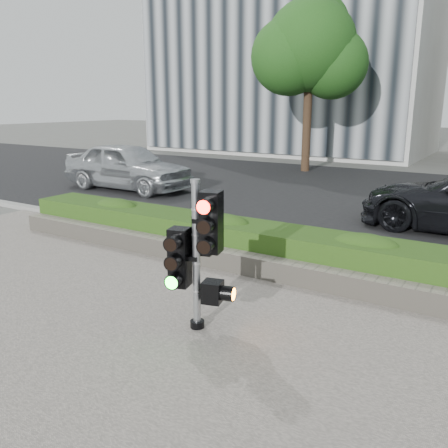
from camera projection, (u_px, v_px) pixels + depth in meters
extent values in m
plane|color=#51514C|center=(199.00, 320.00, 6.47)|extent=(120.00, 120.00, 0.00)
cube|color=#9E9389|center=(46.00, 420.00, 4.41)|extent=(16.00, 11.00, 0.03)
cube|color=black|center=(384.00, 199.00, 14.68)|extent=(60.00, 13.00, 0.02)
cube|color=gray|center=(294.00, 255.00, 9.04)|extent=(60.00, 0.25, 0.12)
cube|color=gray|center=(264.00, 267.00, 7.98)|extent=(12.00, 0.32, 0.34)
cube|color=#467C26|center=(281.00, 248.00, 8.47)|extent=(12.00, 1.00, 0.68)
cube|color=#B7B7B2|center=(295.00, 23.00, 28.14)|extent=(16.00, 9.00, 15.00)
cylinder|color=black|center=(307.00, 124.00, 20.20)|extent=(0.36, 0.36, 4.03)
sphere|color=#183D11|center=(310.00, 45.00, 19.41)|extent=(3.74, 3.74, 3.74)
sphere|color=#183D11|center=(332.00, 64.00, 19.44)|extent=(2.88, 2.88, 2.88)
sphere|color=#183D11|center=(289.00, 57.00, 19.54)|extent=(3.17, 3.17, 3.17)
sphere|color=#183D11|center=(318.00, 25.00, 19.79)|extent=(2.59, 2.59, 2.59)
cylinder|color=black|center=(197.00, 324.00, 6.19)|extent=(0.19, 0.19, 0.09)
cylinder|color=gray|center=(196.00, 258.00, 5.97)|extent=(0.10, 0.10, 1.91)
cylinder|color=gray|center=(195.00, 181.00, 5.73)|extent=(0.12, 0.12, 0.05)
cube|color=#FF1107|center=(211.00, 222.00, 5.76)|extent=(0.29, 0.29, 0.76)
cube|color=#14E51E|center=(180.00, 257.00, 6.01)|extent=(0.29, 0.29, 0.76)
cube|color=black|center=(204.00, 234.00, 6.09)|extent=(0.29, 0.29, 0.52)
cube|color=orange|center=(213.00, 292.00, 6.04)|extent=(0.29, 0.29, 0.28)
imported|color=silver|center=(127.00, 166.00, 16.03)|extent=(4.69, 1.90, 1.59)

